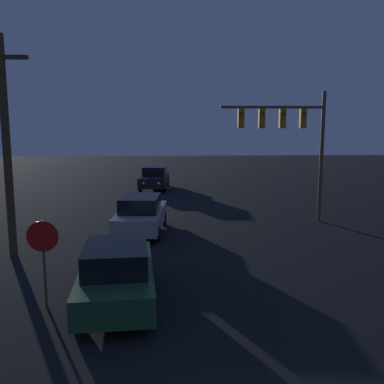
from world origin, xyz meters
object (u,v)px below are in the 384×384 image
object	(u,v)px
car_near	(117,274)
car_far	(154,178)
car_mid	(141,214)
traffic_signal_mast	(290,131)
stop_sign	(43,247)
utility_pole	(6,144)

from	to	relation	value
car_near	car_far	world-z (taller)	same
car_mid	traffic_signal_mast	bearing A→B (deg)	18.35
traffic_signal_mast	stop_sign	size ratio (longest dim) A/B	2.72
car_far	car_mid	bearing A→B (deg)	93.26
traffic_signal_mast	stop_sign	xyz separation A→B (m)	(-8.83, -9.23, -2.72)
stop_sign	utility_pole	xyz separation A→B (m)	(-2.38, 4.46, 2.38)
traffic_signal_mast	utility_pole	distance (m)	12.19
stop_sign	utility_pole	distance (m)	5.59
car_near	car_far	size ratio (longest dim) A/B	1.00
car_near	stop_sign	distance (m)	1.97
traffic_signal_mast	car_far	bearing A→B (deg)	121.44
traffic_signal_mast	stop_sign	distance (m)	13.06
car_mid	utility_pole	size ratio (longest dim) A/B	0.61
car_far	traffic_signal_mast	size ratio (longest dim) A/B	0.76
car_mid	stop_sign	size ratio (longest dim) A/B	2.07
car_near	traffic_signal_mast	distance (m)	12.02
car_far	stop_sign	bearing A→B (deg)	88.04
car_mid	stop_sign	xyz separation A→B (m)	(-1.95, -7.53, 0.79)
stop_sign	car_near	bearing A→B (deg)	4.33
car_near	stop_sign	bearing A→B (deg)	179.97
car_mid	car_far	xyz separation A→B (m)	(0.18, 12.65, 0.00)
car_near	car_mid	size ratio (longest dim) A/B	1.00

